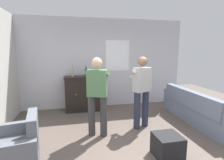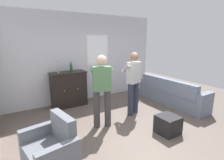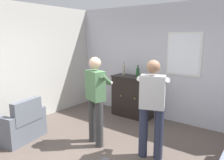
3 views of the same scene
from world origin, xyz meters
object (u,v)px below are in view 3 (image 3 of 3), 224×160
object	(u,v)px
bottle_wine_green	(138,72)
person_standing_left	(96,97)
armchair	(20,125)
sideboard_cabinet	(132,96)
bottle_liquor_amber	(124,70)
person_standing_right	(152,105)

from	to	relation	value
bottle_wine_green	person_standing_left	xyz separation A→B (m)	(0.11, -1.71, -0.23)
armchair	bottle_wine_green	distance (m)	2.92
sideboard_cabinet	person_standing_left	bearing A→B (deg)	-82.40
sideboard_cabinet	person_standing_left	xyz separation A→B (m)	(0.22, -1.68, 0.41)
sideboard_cabinet	bottle_wine_green	bearing A→B (deg)	16.71
armchair	bottle_liquor_amber	world-z (taller)	bottle_liquor_amber
armchair	bottle_wine_green	world-z (taller)	bottle_wine_green
sideboard_cabinet	bottle_wine_green	world-z (taller)	bottle_wine_green
sideboard_cabinet	armchair	bearing A→B (deg)	-114.60
sideboard_cabinet	person_standing_right	bearing A→B (deg)	-49.29
person_standing_right	bottle_liquor_amber	bearing A→B (deg)	136.30
armchair	person_standing_left	world-z (taller)	person_standing_left
sideboard_cabinet	person_standing_right	size ratio (longest dim) A/B	0.63
armchair	person_standing_right	xyz separation A→B (m)	(2.41, 0.97, 0.65)
person_standing_left	person_standing_right	distance (m)	1.07
armchair	person_standing_left	bearing A→B (deg)	29.96
bottle_liquor_amber	person_standing_right	distance (m)	2.17
armchair	person_standing_left	distance (m)	1.69
bottle_liquor_amber	person_standing_right	bearing A→B (deg)	-43.70
person_standing_left	armchair	bearing A→B (deg)	-150.04
person_standing_left	person_standing_right	world-z (taller)	same
armchair	person_standing_right	world-z (taller)	person_standing_right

